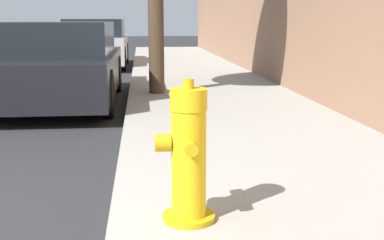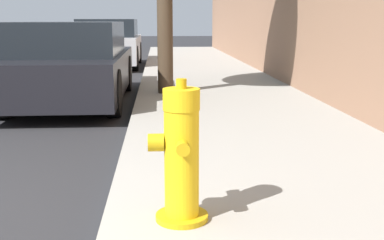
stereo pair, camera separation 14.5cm
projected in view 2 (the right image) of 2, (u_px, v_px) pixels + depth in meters
The scene contains 3 objects.
fire_hydrant at pixel (181, 157), 2.96m from camera, with size 0.37×0.38×0.89m.
parked_car_near at pixel (73, 64), 8.07m from camera, with size 1.77×4.25×1.36m.
parked_car_mid at pixel (109, 44), 14.34m from camera, with size 1.80×3.84×1.41m.
Camera 2 is at (2.16, -2.64, 1.39)m, focal length 45.00 mm.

